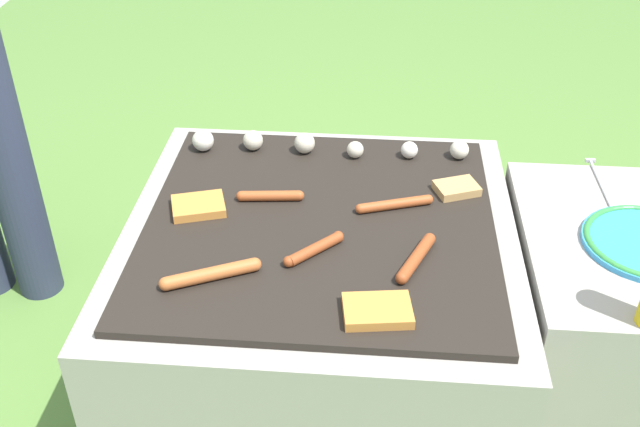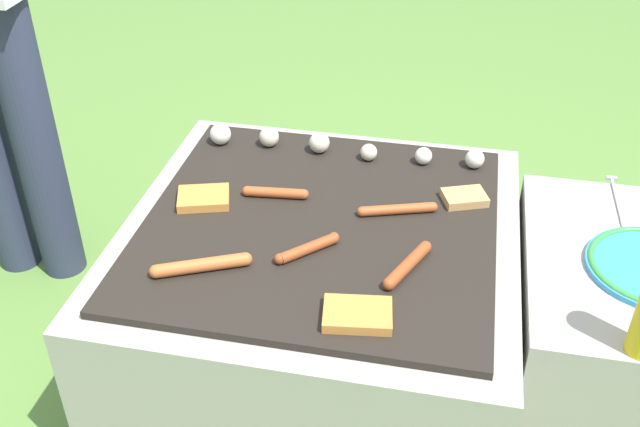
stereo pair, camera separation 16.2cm
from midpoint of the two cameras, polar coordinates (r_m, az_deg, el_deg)
ground_plane at (r=1.91m, az=-2.47°, el=-11.25°), size 14.00×14.00×0.00m
grill at (r=1.76m, az=-2.64°, el=-6.44°), size 0.86×0.86×0.43m
side_ledge at (r=1.81m, az=19.59°, el=-7.36°), size 0.49×0.59×0.43m
sausage_front_center at (r=1.49m, az=-11.42°, el=-4.66°), size 0.19×0.10×0.03m
sausage_front_left at (r=1.70m, az=-6.54°, el=1.26°), size 0.15×0.04×0.02m
sausage_back_center at (r=1.51m, az=4.30°, el=-3.51°), size 0.08×0.16×0.03m
sausage_front_right at (r=1.66m, az=2.95°, el=0.63°), size 0.17×0.07×0.02m
sausage_back_right at (r=1.53m, az=-3.49°, el=-2.80°), size 0.12×0.12×0.02m
bread_slice_left at (r=1.69m, az=-11.97°, el=0.46°), size 0.14×0.12×0.02m
bread_slice_center at (r=1.39m, az=1.05°, el=-7.55°), size 0.14×0.11×0.02m
bread_slice_right at (r=1.73m, az=7.77°, el=1.83°), size 0.11×0.10×0.02m
mushroom_row at (r=1.87m, az=-3.22°, el=5.21°), size 0.69×0.07×0.05m
fork_utensil at (r=1.85m, az=18.21°, el=2.32°), size 0.02×0.22×0.01m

